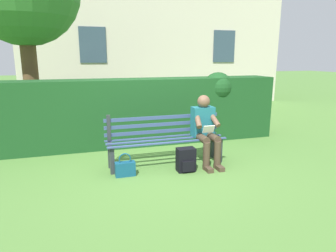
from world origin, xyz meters
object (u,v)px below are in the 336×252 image
(person_seated, at_px, (205,128))
(handbag, at_px, (125,168))
(park_bench, at_px, (165,138))
(backpack, at_px, (186,160))

(person_seated, xyz_separation_m, handbag, (1.44, 0.19, -0.51))
(park_bench, xyz_separation_m, backpack, (-0.22, 0.45, -0.28))
(backpack, bearing_deg, person_seated, -149.20)
(park_bench, bearing_deg, person_seated, 165.32)
(person_seated, bearing_deg, backpack, 30.80)
(person_seated, relative_size, backpack, 3.06)
(backpack, bearing_deg, park_bench, -63.41)
(park_bench, distance_m, handbag, 0.91)
(park_bench, bearing_deg, backpack, 116.59)
(person_seated, bearing_deg, park_bench, -14.68)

